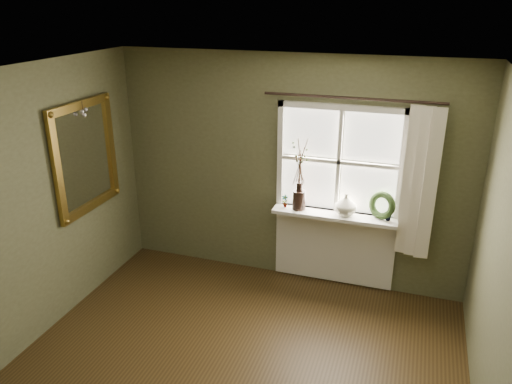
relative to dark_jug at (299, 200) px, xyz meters
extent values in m
plane|color=silver|center=(-0.15, -2.12, 1.57)|extent=(4.50, 4.50, 0.00)
cube|color=brown|center=(-0.15, 0.18, 0.27)|extent=(4.00, 0.10, 2.60)
cube|color=white|center=(0.40, 0.10, -0.14)|extent=(1.36, 0.06, 0.06)
cube|color=white|center=(0.40, 0.10, 1.04)|extent=(1.36, 0.06, 0.06)
cube|color=white|center=(-0.25, 0.10, 0.45)|extent=(0.06, 0.06, 1.24)
cube|color=white|center=(1.05, 0.10, 0.45)|extent=(0.06, 0.06, 1.24)
cube|color=white|center=(0.40, 0.10, 0.45)|extent=(1.24, 0.05, 0.04)
cube|color=white|center=(0.40, 0.10, 0.45)|extent=(0.04, 0.05, 1.12)
cube|color=white|center=(0.07, 0.12, 0.75)|extent=(0.59, 0.01, 0.53)
cube|color=white|center=(0.72, 0.12, 0.75)|extent=(0.59, 0.01, 0.53)
cube|color=white|center=(0.07, 0.12, 0.16)|extent=(0.59, 0.01, 0.53)
cube|color=white|center=(0.72, 0.12, 0.16)|extent=(0.59, 0.01, 0.53)
cube|color=white|center=(0.40, 0.00, -0.13)|extent=(1.36, 0.26, 0.04)
cube|color=white|center=(0.40, 0.11, -0.57)|extent=(1.36, 0.04, 0.88)
cylinder|color=black|center=(0.00, 0.00, 0.00)|extent=(0.15, 0.15, 0.22)
imported|color=beige|center=(0.52, 0.00, 0.01)|extent=(0.31, 0.31, 0.24)
torus|color=#283E1B|center=(0.89, 0.04, 0.01)|extent=(0.33, 0.25, 0.31)
imported|color=#283E1B|center=(-0.16, 0.00, -0.03)|extent=(0.08, 0.06, 0.15)
imported|color=#283E1B|center=(0.98, 0.00, -0.03)|extent=(0.09, 0.07, 0.16)
cube|color=white|center=(1.24, 0.01, 0.34)|extent=(0.36, 0.12, 1.59)
cylinder|color=black|center=(0.50, 0.05, 1.15)|extent=(1.84, 0.03, 0.03)
cube|color=white|center=(-2.12, -0.83, 0.54)|extent=(0.02, 0.82, 1.01)
cube|color=olive|center=(-2.11, -0.83, 1.08)|extent=(0.05, 0.99, 0.09)
cube|color=olive|center=(-2.11, -0.83, -0.01)|extent=(0.05, 0.99, 0.09)
cube|color=olive|center=(-2.11, -1.28, 0.54)|extent=(0.05, 0.09, 1.01)
cube|color=olive|center=(-2.11, -0.38, 0.54)|extent=(0.05, 0.09, 1.01)
sphere|color=silver|center=(-2.06, -0.86, 1.03)|extent=(0.04, 0.04, 0.04)
sphere|color=silver|center=(-2.06, -0.83, 0.99)|extent=(0.04, 0.04, 0.04)
sphere|color=silver|center=(-2.06, -0.80, 1.04)|extent=(0.04, 0.04, 0.04)
camera|label=1|loc=(1.16, -5.00, 2.11)|focal=35.00mm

